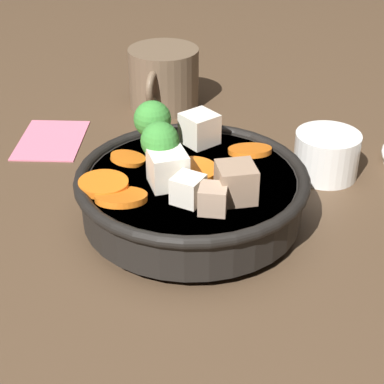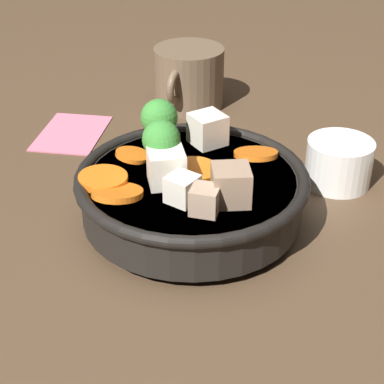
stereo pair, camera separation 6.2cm
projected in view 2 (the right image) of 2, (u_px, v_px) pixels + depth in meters
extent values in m
plane|color=#4C3826|center=(192.00, 222.00, 0.64)|extent=(3.00, 3.00, 0.00)
cylinder|color=black|center=(192.00, 218.00, 0.64)|extent=(0.12, 0.12, 0.01)
cylinder|color=black|center=(192.00, 196.00, 0.62)|extent=(0.21, 0.21, 0.04)
torus|color=black|center=(192.00, 177.00, 0.61)|extent=(0.23, 0.23, 0.01)
cylinder|color=brown|center=(192.00, 187.00, 0.62)|extent=(0.20, 0.20, 0.02)
cylinder|color=orange|center=(256.00, 154.00, 0.65)|extent=(0.06, 0.06, 0.01)
cylinder|color=orange|center=(133.00, 155.00, 0.65)|extent=(0.05, 0.05, 0.01)
cylinder|color=orange|center=(193.00, 169.00, 0.62)|extent=(0.05, 0.05, 0.01)
cylinder|color=orange|center=(231.00, 172.00, 0.62)|extent=(0.04, 0.04, 0.01)
cylinder|color=orange|center=(117.00, 193.00, 0.58)|extent=(0.06, 0.06, 0.02)
cylinder|color=orange|center=(103.00, 179.00, 0.60)|extent=(0.07, 0.07, 0.01)
cylinder|color=green|center=(160.00, 139.00, 0.66)|extent=(0.02, 0.02, 0.02)
sphere|color=#388433|center=(159.00, 117.00, 0.64)|extent=(0.04, 0.04, 0.04)
cylinder|color=green|center=(163.00, 161.00, 0.62)|extent=(0.02, 0.02, 0.02)
sphere|color=#388433|center=(162.00, 138.00, 0.61)|extent=(0.04, 0.04, 0.04)
cube|color=silver|center=(166.00, 167.00, 0.60)|extent=(0.05, 0.05, 0.03)
cube|color=tan|center=(205.00, 200.00, 0.56)|extent=(0.03, 0.03, 0.02)
cube|color=silver|center=(182.00, 189.00, 0.57)|extent=(0.03, 0.03, 0.03)
cube|color=silver|center=(208.00, 129.00, 0.67)|extent=(0.05, 0.05, 0.03)
cube|color=#9E7F66|center=(231.00, 185.00, 0.57)|extent=(0.04, 0.04, 0.03)
cylinder|color=white|center=(339.00, 163.00, 0.69)|extent=(0.07, 0.07, 0.05)
cylinder|color=brown|center=(340.00, 150.00, 0.69)|extent=(0.06, 0.06, 0.00)
cylinder|color=brown|center=(189.00, 77.00, 0.87)|extent=(0.09, 0.09, 0.08)
torus|color=brown|center=(176.00, 87.00, 0.83)|extent=(0.05, 0.01, 0.05)
cube|color=#D16B84|center=(72.00, 133.00, 0.81)|extent=(0.12, 0.10, 0.00)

